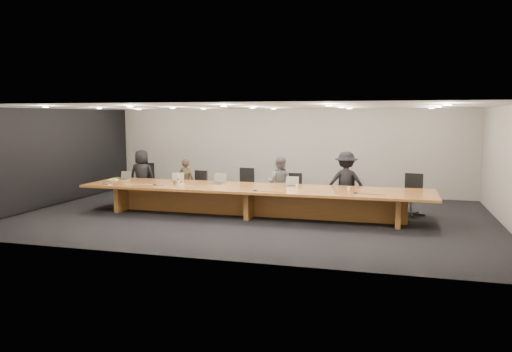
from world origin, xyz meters
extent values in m
plane|color=black|center=(0.00, 0.00, 0.00)|extent=(12.00, 12.00, 0.00)
cube|color=beige|center=(0.00, 4.00, 1.40)|extent=(12.00, 0.02, 2.80)
cube|color=black|center=(-5.94, 0.00, 1.37)|extent=(0.08, 7.84, 2.74)
cube|color=brown|center=(0.00, 0.00, 0.72)|extent=(9.00, 1.80, 0.06)
cube|color=brown|center=(0.00, 0.00, 0.34)|extent=(7.65, 0.15, 0.69)
cube|color=brown|center=(-3.60, 0.00, 0.34)|extent=(0.12, 1.26, 0.69)
cube|color=brown|center=(0.00, 0.00, 0.34)|extent=(0.12, 1.26, 0.69)
cube|color=brown|center=(3.60, 0.00, 0.34)|extent=(0.12, 1.26, 0.69)
imported|color=black|center=(-3.80, 1.19, 0.78)|extent=(0.81, 0.58, 1.56)
imported|color=#32291B|center=(-2.40, 1.27, 0.66)|extent=(0.52, 0.37, 1.33)
imported|color=#5B5A5D|center=(0.44, 1.14, 0.73)|extent=(0.78, 0.64, 1.45)
imported|color=black|center=(2.24, 1.22, 0.81)|extent=(1.10, 0.71, 1.62)
cylinder|color=silver|center=(-2.10, 0.08, 0.87)|extent=(0.09, 0.09, 0.24)
cylinder|color=brown|center=(-2.15, -0.07, 0.80)|extent=(0.08, 0.08, 0.09)
cone|color=white|center=(1.11, 0.19, 0.79)|extent=(0.07, 0.07, 0.08)
cone|color=silver|center=(2.43, 0.05, 0.80)|extent=(0.09, 0.09, 0.09)
cube|color=silver|center=(-4.22, 0.30, 0.76)|extent=(0.26, 0.21, 0.02)
cube|color=#6ED037|center=(-4.22, 0.31, 0.78)|extent=(0.21, 0.16, 0.03)
cube|color=#A9A8AD|center=(-3.86, -0.57, 0.77)|extent=(0.25, 0.21, 0.03)
cone|color=black|center=(-2.60, -0.34, 0.77)|extent=(0.16, 0.16, 0.03)
cone|color=black|center=(0.24, -0.63, 0.77)|extent=(0.16, 0.16, 0.03)
cone|color=black|center=(2.62, -0.36, 0.77)|extent=(0.14, 0.14, 0.03)
camera|label=1|loc=(3.49, -12.16, 2.56)|focal=35.00mm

